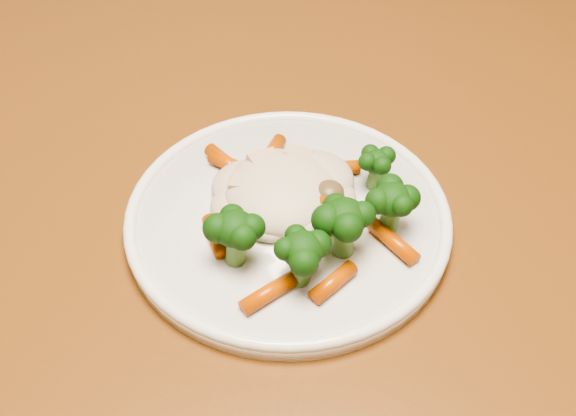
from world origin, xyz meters
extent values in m
cube|color=brown|center=(0.17, 0.30, 0.73)|extent=(1.46, 1.16, 0.04)
cylinder|color=white|center=(0.16, 0.27, 0.76)|extent=(0.26, 0.26, 0.01)
ellipsoid|color=beige|center=(0.16, 0.29, 0.78)|extent=(0.11, 0.10, 0.04)
ellipsoid|color=black|center=(0.11, 0.23, 0.79)|extent=(0.05, 0.05, 0.04)
ellipsoid|color=black|center=(0.16, 0.20, 0.78)|extent=(0.05, 0.05, 0.04)
ellipsoid|color=black|center=(0.19, 0.22, 0.79)|extent=(0.05, 0.05, 0.05)
ellipsoid|color=black|center=(0.23, 0.23, 0.78)|extent=(0.05, 0.05, 0.04)
ellipsoid|color=black|center=(0.24, 0.28, 0.78)|extent=(0.04, 0.04, 0.03)
cylinder|color=#C14E04|center=(0.13, 0.34, 0.77)|extent=(0.03, 0.04, 0.01)
cylinder|color=#C14E04|center=(0.17, 0.34, 0.77)|extent=(0.04, 0.04, 0.01)
cylinder|color=#C14E04|center=(0.22, 0.31, 0.77)|extent=(0.04, 0.02, 0.01)
cylinder|color=#C14E04|center=(0.10, 0.26, 0.77)|extent=(0.01, 0.04, 0.01)
cylinder|color=#C14E04|center=(0.13, 0.19, 0.77)|extent=(0.05, 0.03, 0.01)
cylinder|color=#C14E04|center=(0.18, 0.19, 0.77)|extent=(0.04, 0.03, 0.01)
cylinder|color=#C14E04|center=(0.23, 0.22, 0.77)|extent=(0.03, 0.05, 0.01)
cylinder|color=#C14E04|center=(0.18, 0.27, 0.78)|extent=(0.03, 0.04, 0.01)
cylinder|color=#C14E04|center=(0.15, 0.29, 0.78)|extent=(0.03, 0.05, 0.01)
cylinder|color=#C14E04|center=(0.13, 0.33, 0.77)|extent=(0.04, 0.04, 0.01)
ellipsoid|color=brown|center=(0.18, 0.28, 0.78)|extent=(0.02, 0.02, 0.02)
ellipsoid|color=brown|center=(0.20, 0.27, 0.78)|extent=(0.02, 0.02, 0.02)
ellipsoid|color=brown|center=(0.15, 0.28, 0.78)|extent=(0.02, 0.02, 0.01)
cube|color=#CEB189|center=(0.16, 0.31, 0.78)|extent=(0.03, 0.02, 0.01)
cube|color=#CEB189|center=(0.18, 0.32, 0.78)|extent=(0.03, 0.02, 0.01)
cube|color=#CEB189|center=(0.13, 0.30, 0.78)|extent=(0.02, 0.02, 0.01)
camera|label=1|loc=(0.06, -0.11, 1.17)|focal=45.00mm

